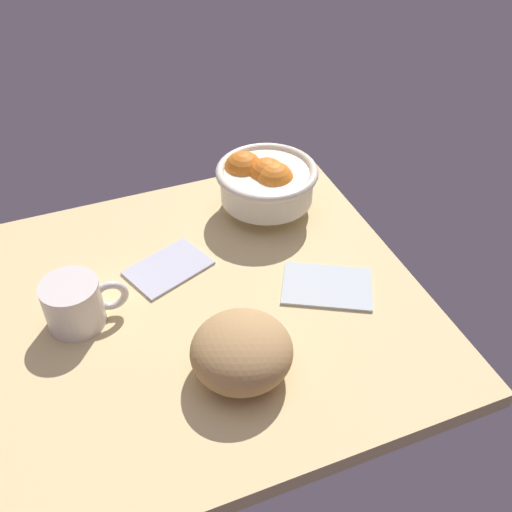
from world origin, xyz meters
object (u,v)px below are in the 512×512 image
bread_loaf (242,351)px  napkin_spare (327,285)px  fruit_bowl (265,181)px  napkin_folded (168,267)px  mug (75,304)px

bread_loaf → napkin_spare: bread_loaf is taller
fruit_bowl → napkin_folded: bearing=-155.6°
fruit_bowl → bread_loaf: bearing=-116.9°
bread_loaf → mug: 27.17cm
bread_loaf → napkin_folded: bearing=99.3°
fruit_bowl → bread_loaf: size_ratio=1.31×
bread_loaf → mug: bread_loaf is taller
napkin_spare → mug: 40.02cm
fruit_bowl → napkin_spare: size_ratio=1.29×
bread_loaf → napkin_folded: size_ratio=1.08×
mug → bread_loaf: bearing=-42.4°
fruit_bowl → mug: (-37.68, -16.45, -2.46)cm
fruit_bowl → mug: bearing=-156.4°
napkin_folded → mug: (-15.98, -6.61, 3.46)cm
bread_loaf → mug: size_ratio=1.12×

